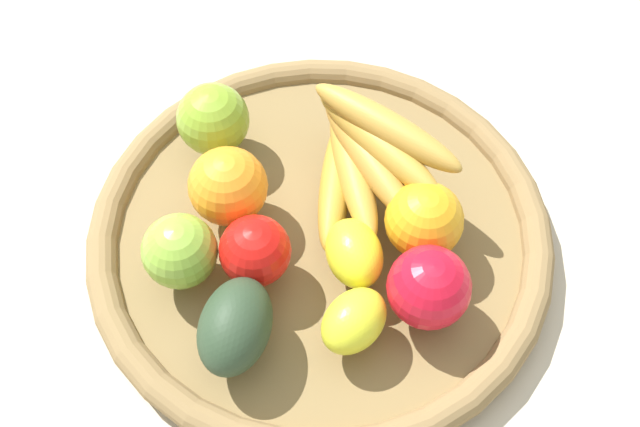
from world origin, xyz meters
name	(u,v)px	position (x,y,z in m)	size (l,w,h in m)	color
ground_plane	(320,246)	(0.00, 0.00, 0.00)	(2.40, 2.40, 0.00)	beige
basket	(320,236)	(0.00, 0.00, 0.02)	(0.46, 0.46, 0.04)	olive
banana_bunch	(364,155)	(0.06, 0.03, 0.08)	(0.16, 0.17, 0.09)	#B98B2C
apple_0	(180,251)	(-0.14, 0.01, 0.07)	(0.07, 0.07, 0.07)	#85B339
orange_0	(228,186)	(-0.07, 0.06, 0.08)	(0.08, 0.08, 0.08)	orange
lemon_0	(354,321)	(-0.02, -0.12, 0.06)	(0.07, 0.05, 0.05)	yellow
avocado	(235,326)	(-0.12, -0.08, 0.07)	(0.09, 0.06, 0.06)	#293D28
apple_1	(255,251)	(-0.07, -0.02, 0.07)	(0.07, 0.07, 0.07)	red
apple_2	(429,287)	(0.05, -0.12, 0.08)	(0.08, 0.08, 0.08)	red
apple_3	(213,119)	(-0.05, 0.14, 0.08)	(0.07, 0.07, 0.07)	#7FA62C
orange_1	(424,220)	(0.08, -0.06, 0.08)	(0.07, 0.07, 0.07)	orange
lemon_1	(354,253)	(0.01, -0.06, 0.07)	(0.07, 0.05, 0.05)	yellow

